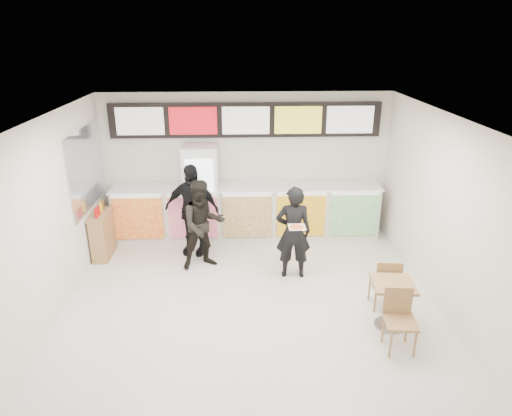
{
  "coord_description": "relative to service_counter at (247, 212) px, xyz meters",
  "views": [
    {
      "loc": [
        -0.16,
        -5.85,
        4.15
      ],
      "look_at": [
        0.12,
        1.2,
        1.39
      ],
      "focal_mm": 32.0,
      "sensor_mm": 36.0,
      "label": 1
    }
  ],
  "objects": [
    {
      "name": "floor",
      "position": [
        -0.0,
        -3.09,
        -0.57
      ],
      "size": [
        7.0,
        7.0,
        0.0
      ],
      "primitive_type": "plane",
      "color": "beige",
      "rests_on": "ground"
    },
    {
      "name": "ceiling",
      "position": [
        -0.0,
        -3.09,
        2.43
      ],
      "size": [
        7.0,
        7.0,
        0.0
      ],
      "primitive_type": "plane",
      "rotation": [
        3.14,
        0.0,
        0.0
      ],
      "color": "white",
      "rests_on": "wall_back"
    },
    {
      "name": "wall_back",
      "position": [
        -0.0,
        0.41,
        0.93
      ],
      "size": [
        6.0,
        0.0,
        6.0
      ],
      "primitive_type": "plane",
      "rotation": [
        1.57,
        0.0,
        0.0
      ],
      "color": "silver",
      "rests_on": "floor"
    },
    {
      "name": "wall_left",
      "position": [
        -3.0,
        -3.09,
        0.93
      ],
      "size": [
        0.0,
        7.0,
        7.0
      ],
      "primitive_type": "plane",
      "rotation": [
        1.57,
        0.0,
        1.57
      ],
      "color": "silver",
      "rests_on": "floor"
    },
    {
      "name": "wall_right",
      "position": [
        3.0,
        -3.09,
        0.93
      ],
      "size": [
        0.0,
        7.0,
        7.0
      ],
      "primitive_type": "plane",
      "rotation": [
        1.57,
        0.0,
        -1.57
      ],
      "color": "silver",
      "rests_on": "floor"
    },
    {
      "name": "service_counter",
      "position": [
        0.0,
        0.0,
        0.0
      ],
      "size": [
        5.56,
        0.77,
        1.14
      ],
      "color": "silver",
      "rests_on": "floor"
    },
    {
      "name": "menu_board",
      "position": [
        0.0,
        0.32,
        1.88
      ],
      "size": [
        5.5,
        0.14,
        0.7
      ],
      "color": "black",
      "rests_on": "wall_back"
    },
    {
      "name": "drinks_fridge",
      "position": [
        -0.93,
        0.02,
        0.43
      ],
      "size": [
        0.7,
        0.67,
        2.0
      ],
      "color": "white",
      "rests_on": "floor"
    },
    {
      "name": "mirror_panel",
      "position": [
        -2.99,
        -0.64,
        1.18
      ],
      "size": [
        0.01,
        2.0,
        1.5
      ],
      "primitive_type": "cube",
      "color": "#B2B7BF",
      "rests_on": "wall_left"
    },
    {
      "name": "customer_main",
      "position": [
        0.78,
        -1.7,
        0.28
      ],
      "size": [
        0.63,
        0.42,
        1.7
      ],
      "primitive_type": "imported",
      "rotation": [
        0.0,
        0.0,
        3.11
      ],
      "color": "black",
      "rests_on": "floor"
    },
    {
      "name": "customer_left",
      "position": [
        -0.82,
        -1.29,
        0.27
      ],
      "size": [
        0.98,
        0.87,
        1.69
      ],
      "primitive_type": "imported",
      "rotation": [
        0.0,
        0.0,
        0.33
      ],
      "color": "black",
      "rests_on": "floor"
    },
    {
      "name": "customer_mid",
      "position": [
        -1.08,
        -0.7,
        0.34
      ],
      "size": [
        1.14,
        0.65,
        1.82
      ],
      "primitive_type": "imported",
      "rotation": [
        0.0,
        0.0,
        -0.2
      ],
      "color": "black",
      "rests_on": "floor"
    },
    {
      "name": "pizza_slice",
      "position": [
        0.78,
        -2.15,
        0.58
      ],
      "size": [
        0.36,
        0.36,
        0.02
      ],
      "color": "beige",
      "rests_on": "customer_main"
    },
    {
      "name": "cafe_table",
      "position": [
        2.06,
        -3.28,
        -0.06
      ],
      "size": [
        0.64,
        1.53,
        0.88
      ],
      "rotation": [
        0.0,
        0.0,
        -0.09
      ],
      "color": "#A17649",
      "rests_on": "floor"
    },
    {
      "name": "condiment_ledge",
      "position": [
        -2.82,
        -0.79,
        -0.12
      ],
      "size": [
        0.32,
        0.79,
        1.06
      ],
      "color": "#A17649",
      "rests_on": "floor"
    }
  ]
}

